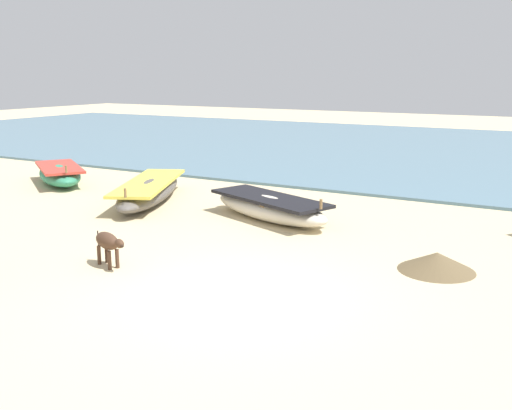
# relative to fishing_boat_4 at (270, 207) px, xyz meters

# --- Properties ---
(ground) EXTENTS (80.00, 80.00, 0.00)m
(ground) POSITION_rel_fishing_boat_4_xyz_m (1.71, -4.28, -0.28)
(ground) COLOR beige
(sea_water) EXTENTS (60.00, 20.00, 0.08)m
(sea_water) POSITION_rel_fishing_boat_4_xyz_m (1.71, 13.45, -0.24)
(sea_water) COLOR slate
(sea_water) RESTS_ON ground
(fishing_boat_4) EXTENTS (3.56, 2.22, 0.72)m
(fishing_boat_4) POSITION_rel_fishing_boat_4_xyz_m (0.00, 0.00, 0.00)
(fishing_boat_4) COLOR beige
(fishing_boat_4) RESTS_ON ground
(fishing_boat_5) EXTENTS (2.77, 4.35, 0.73)m
(fishing_boat_5) POSITION_rel_fishing_boat_4_xyz_m (-3.51, 0.14, 0.01)
(fishing_boat_5) COLOR #5B5651
(fishing_boat_5) RESTS_ON ground
(fishing_boat_6) EXTENTS (3.11, 2.63, 0.74)m
(fishing_boat_6) POSITION_rel_fishing_boat_4_xyz_m (-7.37, 0.78, 0.01)
(fishing_boat_6) COLOR #338C66
(fishing_boat_6) RESTS_ON ground
(calf_near_dark) EXTENTS (0.88, 0.48, 0.59)m
(calf_near_dark) POSITION_rel_fishing_boat_4_xyz_m (-0.82, -4.20, 0.14)
(calf_near_dark) COLOR #4C3323
(calf_near_dark) RESTS_ON ground
(debris_pile_0) EXTENTS (1.66, 1.66, 0.31)m
(debris_pile_0) POSITION_rel_fishing_boat_4_xyz_m (4.03, -1.72, -0.13)
(debris_pile_0) COLOR brown
(debris_pile_0) RESTS_ON ground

